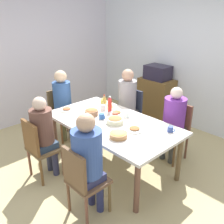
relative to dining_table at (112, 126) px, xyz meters
name	(u,v)px	position (x,y,z in m)	size (l,w,h in m)	color
ground_plane	(112,166)	(0.00, 0.00, -0.68)	(5.85, 5.85, 0.00)	tan
wall_back	(195,62)	(0.00, 2.17, 0.62)	(5.12, 0.12, 2.60)	silver
wall_left	(26,59)	(-2.50, 0.00, 0.62)	(0.12, 4.46, 2.60)	silver
dining_table	(112,126)	(0.00, 0.00, 0.00)	(1.95, 1.07, 0.75)	silver
chair_0	(176,128)	(0.49, 0.92, -0.17)	(0.40, 0.40, 0.90)	brown
person_0	(174,117)	(0.49, 0.83, 0.04)	(0.33, 0.33, 1.20)	#45453F
chair_1	(39,146)	(-0.49, -0.92, -0.17)	(0.40, 0.40, 0.90)	brown
person_1	(43,131)	(-0.49, -0.83, 0.04)	(0.30, 0.30, 1.20)	#2C2F43
chair_2	(130,111)	(-0.49, 0.92, -0.17)	(0.40, 0.40, 0.90)	#284253
person_2	(127,98)	(-0.49, 0.83, 0.10)	(0.31, 0.31, 1.30)	#3F443E
chair_3	(82,179)	(0.49, -0.92, -0.17)	(0.40, 0.40, 0.90)	brown
person_3	(88,156)	(0.49, -0.83, 0.09)	(0.34, 0.34, 1.28)	#27284D
chair_4	(61,111)	(-1.36, 0.00, -0.17)	(0.40, 0.40, 0.90)	brown
person_4	(63,99)	(-1.27, 0.00, 0.09)	(0.31, 0.31, 1.27)	brown
plate_0	(116,113)	(-0.16, 0.25, 0.09)	(0.24, 0.24, 0.04)	white
plate_1	(67,109)	(-0.81, -0.23, 0.09)	(0.23, 0.23, 0.04)	white
plate_2	(135,129)	(0.40, 0.04, 0.09)	(0.25, 0.25, 0.04)	silver
bowl_0	(91,112)	(-0.39, -0.06, 0.12)	(0.21, 0.21, 0.10)	#986744
bowl_1	(118,135)	(0.39, -0.27, 0.11)	(0.23, 0.23, 0.08)	#A26F3F
bowl_2	(115,120)	(0.06, 0.00, 0.12)	(0.24, 0.24, 0.09)	beige
cup_0	(103,107)	(-0.42, 0.20, 0.12)	(0.11, 0.08, 0.08)	white
cup_1	(104,101)	(-0.63, 0.40, 0.11)	(0.13, 0.09, 0.08)	#DCCD4D
cup_2	(127,114)	(0.03, 0.27, 0.11)	(0.12, 0.09, 0.08)	white
cup_3	(170,129)	(0.75, 0.34, 0.11)	(0.11, 0.08, 0.07)	#3B4F97
cup_4	(102,116)	(-0.18, -0.04, 0.11)	(0.12, 0.08, 0.08)	#325EA7
cup_5	(110,106)	(-0.39, 0.32, 0.12)	(0.11, 0.07, 0.08)	gold
cup_6	(115,115)	(-0.07, 0.13, 0.11)	(0.12, 0.09, 0.08)	#C8543C
bottle_0	(104,101)	(-0.55, 0.34, 0.16)	(0.05, 0.05, 0.19)	gold
bottle_1	(110,104)	(-0.29, 0.23, 0.19)	(0.06, 0.06, 0.25)	red
side_cabinet	(156,100)	(-0.62, 1.87, -0.23)	(0.70, 0.44, 0.90)	brown
microwave	(158,72)	(-0.62, 1.87, 0.36)	(0.48, 0.36, 0.28)	#252032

